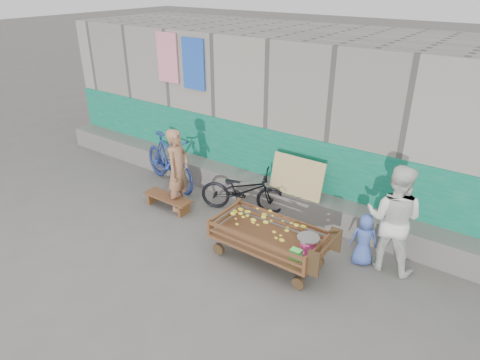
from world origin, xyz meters
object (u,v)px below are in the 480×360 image
Objects in this scene: vendor_man at (178,170)px; bicycle_dark at (243,190)px; bench at (168,199)px; bicycle_blue at (169,161)px; woman at (394,219)px; child at (364,239)px; banana_cart at (266,230)px.

bicycle_dark is (1.02, 0.61, -0.36)m from vendor_man.
bicycle_blue reaches higher than bench.
vendor_man is 1.24m from bicycle_dark.
bicycle_dark is at bearing -6.21° from woman.
woman is at bearing -94.91° from vendor_man.
bench is at bearing 5.52° from woman.
woman is at bearing 9.27° from bench.
bicycle_blue reaches higher than child.
banana_cart is at bearing 26.80° from woman.
bench is 1.43m from bicycle_dark.
vendor_man is at bearing -19.30° from child.
vendor_man is 1.07m from bicycle_blue.
bench is at bearing -17.20° from child.
child is 0.46× the size of bicycle_blue.
vendor_man reaches higher than bicycle_dark.
vendor_man is at bearing 41.96° from bench.
woman is (3.76, 0.49, 0.06)m from vendor_man.
woman is at bearing 176.41° from child.
bicycle_blue is at bearing -28.61° from child.
woman is at bearing 30.54° from banana_cart.
bench is 3.64m from child.
banana_cart is at bearing -113.59° from vendor_man.
banana_cart is 1.18× the size of bicycle_dark.
banana_cart is 1.86× the size of bench.
banana_cart is 3.21m from bicycle_blue.
child is (3.43, 0.36, -0.36)m from vendor_man.
child is at bearing -96.40° from vendor_man.
banana_cart is 1.85m from woman.
woman is 4.62m from bicycle_blue.
woman reaches higher than child.
banana_cart is 1.47m from child.
bicycle_dark is (-2.40, 0.25, -0.00)m from child.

